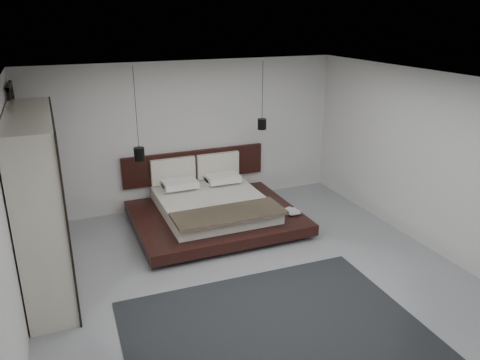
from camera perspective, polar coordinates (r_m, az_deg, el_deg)
name	(u,v)px	position (r m, az deg, el deg)	size (l,w,h in m)	color
floor	(251,274)	(6.99, 1.40, -11.43)	(6.00, 6.00, 0.00)	gray
ceiling	(253,81)	(6.04, 1.62, 11.98)	(6.00, 6.00, 0.00)	white
wall_back	(189,135)	(9.08, -6.20, 5.49)	(6.00, 6.00, 0.00)	silver
wall_front	(402,304)	(4.11, 19.19, -14.10)	(6.00, 6.00, 0.00)	silver
wall_left	(10,220)	(5.92, -26.20, -4.37)	(6.00, 6.00, 0.00)	silver
wall_right	(424,160)	(8.02, 21.54, 2.28)	(6.00, 6.00, 0.00)	silver
lattice_screen	(22,166)	(8.26, -25.03, 1.56)	(0.05, 0.90, 2.60)	black
bed	(213,208)	(8.46, -3.33, -3.43)	(2.84, 2.42, 1.09)	black
book_lower	(287,213)	(8.34, 5.78, -3.96)	(0.21, 0.29, 0.03)	#99724C
book_upper	(287,212)	(8.30, 5.76, -3.91)	(0.21, 0.29, 0.02)	#99724C
pendant_left	(139,154)	(8.26, -12.19, 3.17)	(0.18, 0.18, 1.60)	black
pendant_right	(262,124)	(8.86, 2.70, 6.86)	(0.16, 0.16, 1.26)	black
wardrobe	(41,203)	(6.81, -23.13, -2.60)	(0.58, 2.47, 2.42)	beige
rug	(273,330)	(5.94, 4.10, -17.73)	(3.51, 2.51, 0.02)	black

